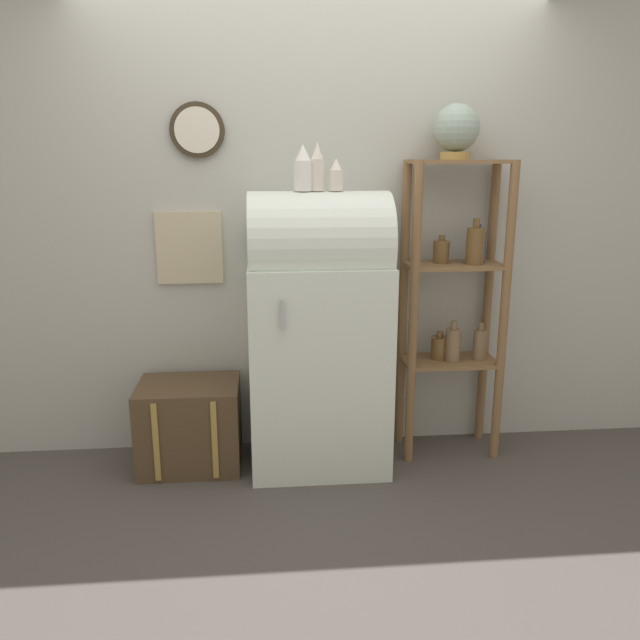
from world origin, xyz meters
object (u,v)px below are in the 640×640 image
globe (456,130)px  vase_left (303,169)px  suitcase_trunk (190,425)px  refrigerator (319,330)px  vase_center (317,168)px  vase_right (336,176)px

globe → vase_left: bearing=-170.9°
vase_left → suitcase_trunk: bearing=176.4°
refrigerator → globe: size_ratio=5.31×
refrigerator → suitcase_trunk: refrigerator is taller
globe → vase_center: globe is taller
vase_right → vase_left: bearing=179.7°
vase_left → vase_right: 0.17m
vase_left → vase_center: vase_center is taller
vase_center → vase_right: 0.10m
refrigerator → vase_center: bearing=-133.1°
suitcase_trunk → vase_right: (0.81, -0.04, 1.35)m
globe → vase_center: 0.78m
refrigerator → vase_center: size_ratio=6.23×
globe → suitcase_trunk: bearing=-176.4°
suitcase_trunk → vase_center: size_ratio=2.27×
vase_center → vase_right: (0.09, -0.01, -0.04)m
globe → vase_center: bearing=-170.4°
suitcase_trunk → vase_center: bearing=-2.8°
refrigerator → globe: globe is taller
refrigerator → vase_left: 0.85m
globe → vase_right: size_ratio=1.79×
vase_right → globe: bearing=11.4°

